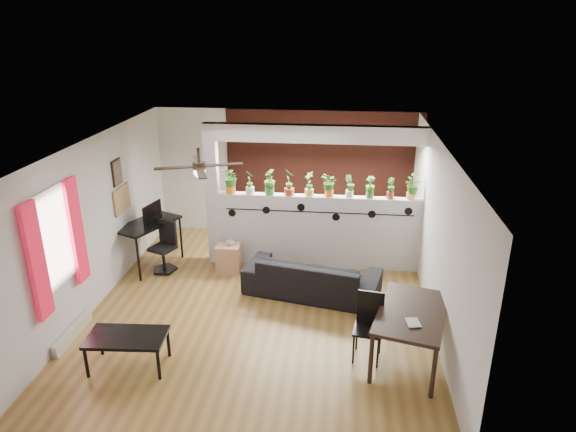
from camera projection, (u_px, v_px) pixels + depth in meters
The scene contains 31 objects.
room_shell at pixel (261, 229), 7.71m from camera, with size 6.30×7.10×2.90m.
partition_wall at pixel (318, 231), 9.25m from camera, with size 3.60×0.18×1.35m, color #BCBCC1.
ceiling_header at pixel (321, 134), 8.61m from camera, with size 3.60×0.18×0.30m, color silver.
pier_column at pixel (213, 195), 9.22m from camera, with size 0.22×0.20×2.60m, color #BCBCC1.
brick_panel at pixel (323, 175), 10.39m from camera, with size 3.90×0.05×2.60m, color #AF4632.
vine_decal at pixel (318, 212), 9.01m from camera, with size 3.31×0.01×0.30m.
window_assembly at pixel (55, 241), 6.79m from camera, with size 0.09×1.30×1.55m.
baseboard_heater at pixel (73, 332), 7.29m from camera, with size 0.08×1.00×0.18m, color beige.
corkboard at pixel (122, 199), 8.84m from camera, with size 0.03×0.60×0.45m, color #9D784B.
framed_art at pixel (117, 172), 8.61m from camera, with size 0.03×0.34×0.44m.
ceiling_fan at pixel (199, 168), 7.15m from camera, with size 1.19×1.19×0.43m.
potted_plant_0 at pixel (230, 180), 9.08m from camera, with size 0.29×0.31×0.47m.
potted_plant_1 at pixel (250, 181), 9.05m from camera, with size 0.27×0.28×0.43m.
potted_plant_2 at pixel (269, 181), 9.01m from camera, with size 0.27×0.29×0.45m.
potted_plant_3 at pixel (289, 181), 8.97m from camera, with size 0.31×0.32×0.47m.
potted_plant_4 at pixel (309, 183), 8.94m from camera, with size 0.27×0.28×0.43m.
potted_plant_5 at pixel (329, 184), 8.91m from camera, with size 0.27×0.28×0.43m.
potted_plant_6 at pixel (350, 186), 8.88m from camera, with size 0.20×0.16×0.39m.
potted_plant_7 at pixel (370, 187), 8.84m from camera, with size 0.23×0.21×0.38m.
potted_plant_8 at pixel (391, 188), 8.81m from camera, with size 0.21×0.22×0.37m.
potted_plant_9 at pixel (412, 187), 8.76m from camera, with size 0.27×0.28×0.43m.
sofa at pixel (312, 277), 8.41m from camera, with size 2.09×0.82×0.61m, color black.
cube_shelf at pixel (229, 258), 9.19m from camera, with size 0.42×0.37×0.51m, color #AB7C5A.
cup at pixel (231, 243), 9.08m from camera, with size 0.12×0.12×0.09m, color gray.
computer_desk at pixel (148, 227), 9.21m from camera, with size 1.03×1.32×0.85m.
monitor at pixel (150, 215), 9.29m from camera, with size 0.05×0.31×0.17m, color black.
office_chair at pixel (165, 250), 9.16m from camera, with size 0.50×0.50×0.91m.
dining_table at pixel (412, 317), 6.62m from camera, with size 1.14×1.53×0.75m.
book at pixel (407, 323), 6.32m from camera, with size 0.16×0.22×0.02m, color gray.
folding_chair at pixel (369, 320), 6.77m from camera, with size 0.43×0.43×0.93m.
coffee_table at pixel (127, 339), 6.58m from camera, with size 1.04×0.62×0.47m.
Camera 1 is at (1.18, -7.04, 4.26)m, focal length 32.00 mm.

